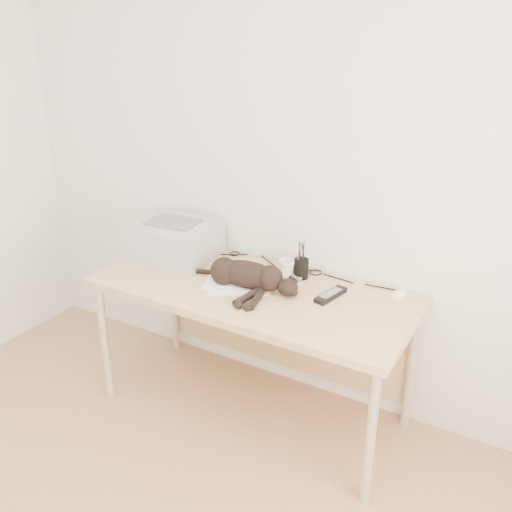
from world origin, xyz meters
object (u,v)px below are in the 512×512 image
Objects in this scene: desk at (261,305)px; pen_cup at (301,268)px; printer at (174,240)px; mug at (287,268)px; cat at (245,275)px; mouse at (399,292)px.

pen_cup is (0.16, 0.14, 0.19)m from desk.
printer is 0.66m from mug.
printer reaches higher than pen_cup.
desk is at bearing 64.31° from cat.
cat is 3.32× the size of pen_cup.
desk is at bearing -156.00° from mouse.
printer reaches higher than cat.
desk is at bearing -3.58° from printer.
printer is at bearing 176.42° from desk.
desk is 0.28m from pen_cup.
printer is 5.14× the size of mug.
cat is 0.75m from mouse.
mouse is at bearing 16.60° from desk.
cat is at bearing -13.92° from printer.
cat reaches higher than desk.
mug is at bearing -169.41° from pen_cup.
pen_cup is at bearing 8.24° from printer.
pen_cup is (0.73, 0.11, -0.05)m from printer.
printer reaches higher than mug.
printer reaches higher than desk.
cat reaches higher than mug.
mug is (0.12, 0.22, -0.02)m from cat.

